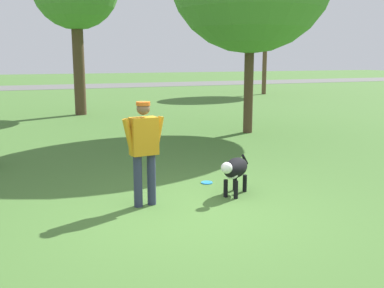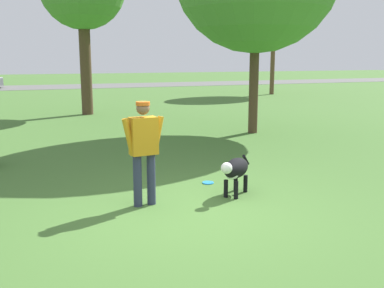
# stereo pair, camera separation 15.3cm
# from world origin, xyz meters

# --- Properties ---
(ground_plane) EXTENTS (120.00, 120.00, 0.00)m
(ground_plane) POSITION_xyz_m (0.00, 0.00, 0.00)
(ground_plane) COLOR #426B2D
(far_road_strip) EXTENTS (120.00, 6.00, 0.01)m
(far_road_strip) POSITION_xyz_m (0.00, 30.56, 0.01)
(far_road_strip) COLOR #5B5B59
(far_road_strip) RESTS_ON ground_plane
(person) EXTENTS (0.67, 0.26, 1.59)m
(person) POSITION_xyz_m (-0.52, 0.58, 0.93)
(person) COLOR #2D334C
(person) RESTS_ON ground_plane
(dog) EXTENTS (0.87, 0.78, 0.63)m
(dog) POSITION_xyz_m (0.99, 0.54, 0.43)
(dog) COLOR black
(dog) RESTS_ON ground_plane
(frisbee) EXTENTS (0.21, 0.21, 0.02)m
(frisbee) POSITION_xyz_m (0.86, 1.35, 0.01)
(frisbee) COLOR #268CE5
(frisbee) RESTS_ON ground_plane
(tree_far_right) EXTENTS (3.98, 3.98, 7.44)m
(tree_far_right) POSITION_xyz_m (12.42, 18.34, 5.43)
(tree_far_right) COLOR brown
(tree_far_right) RESTS_ON ground_plane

